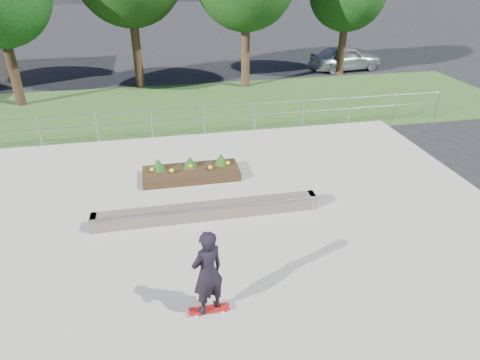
# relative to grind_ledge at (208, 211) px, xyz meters

# --- Properties ---
(ground) EXTENTS (120.00, 120.00, 0.00)m
(ground) POSITION_rel_grind_ledge_xyz_m (0.68, -1.49, -0.26)
(ground) COLOR black
(ground) RESTS_ON ground
(grass_verge) EXTENTS (30.00, 8.00, 0.02)m
(grass_verge) POSITION_rel_grind_ledge_xyz_m (0.68, 9.51, -0.25)
(grass_verge) COLOR #2C4F1F
(grass_verge) RESTS_ON ground
(concrete_slab) EXTENTS (15.00, 15.00, 0.06)m
(concrete_slab) POSITION_rel_grind_ledge_xyz_m (0.68, -1.49, -0.23)
(concrete_slab) COLOR #A6A193
(concrete_slab) RESTS_ON ground
(fence) EXTENTS (20.06, 0.06, 1.20)m
(fence) POSITION_rel_grind_ledge_xyz_m (0.68, 6.01, 0.51)
(fence) COLOR gray
(fence) RESTS_ON ground
(grind_ledge) EXTENTS (6.00, 0.44, 0.43)m
(grind_ledge) POSITION_rel_grind_ledge_xyz_m (0.00, 0.00, 0.00)
(grind_ledge) COLOR brown
(grind_ledge) RESTS_ON concrete_slab
(planter_bed) EXTENTS (3.00, 1.20, 0.61)m
(planter_bed) POSITION_rel_grind_ledge_xyz_m (-0.20, 2.48, -0.02)
(planter_bed) COLOR black
(planter_bed) RESTS_ON concrete_slab
(skateboarder) EXTENTS (0.80, 0.68, 1.90)m
(skateboarder) POSITION_rel_grind_ledge_xyz_m (-0.42, -3.40, 0.78)
(skateboarder) COLOR white
(skateboarder) RESTS_ON concrete_slab
(parked_car) EXTENTS (4.46, 2.21, 1.46)m
(parked_car) POSITION_rel_grind_ledge_xyz_m (10.39, 14.89, 0.47)
(parked_car) COLOR silver
(parked_car) RESTS_ON ground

